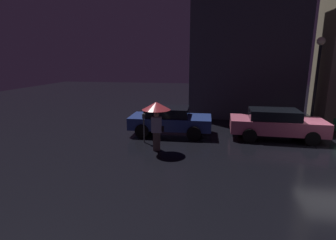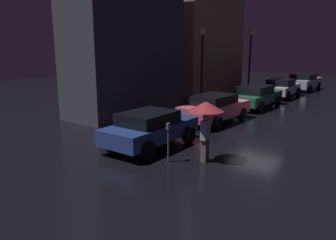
{
  "view_description": "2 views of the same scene",
  "coord_description": "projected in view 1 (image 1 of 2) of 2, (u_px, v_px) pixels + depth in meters",
  "views": [
    {
      "loc": [
        -5.22,
        -11.38,
        3.71
      ],
      "look_at": [
        -7.14,
        -0.16,
        1.06
      ],
      "focal_mm": 28.0,
      "sensor_mm": 36.0,
      "label": 1
    },
    {
      "loc": [
        -16.45,
        -6.6,
        3.81
      ],
      "look_at": [
        -7.39,
        0.36,
        1.19
      ],
      "focal_mm": 35.0,
      "sensor_mm": 36.0,
      "label": 2
    }
  ],
  "objects": [
    {
      "name": "parked_car_blue",
      "position": [
        170.0,
        120.0,
        13.17
      ],
      "size": [
        4.07,
        2.02,
        1.38
      ],
      "rotation": [
        0.0,
        0.0,
        0.03
      ],
      "color": "navy",
      "rests_on": "ground"
    },
    {
      "name": "street_lamp_near",
      "position": [
        318.0,
        68.0,
        13.63
      ],
      "size": [
        0.41,
        0.41,
        4.81
      ],
      "color": "black",
      "rests_on": "ground"
    },
    {
      "name": "parking_meter",
      "position": [
        144.0,
        125.0,
        11.79
      ],
      "size": [
        0.12,
        0.1,
        1.34
      ],
      "color": "#4C5154",
      "rests_on": "ground"
    },
    {
      "name": "building_facade_left",
      "position": [
        246.0,
        44.0,
        16.62
      ],
      "size": [
        6.86,
        3.0,
        9.34
      ],
      "color": "#3D3D47",
      "rests_on": "ground"
    },
    {
      "name": "parked_car_pink",
      "position": [
        276.0,
        123.0,
        12.43
      ],
      "size": [
        4.33,
        1.99,
        1.41
      ],
      "rotation": [
        0.0,
        0.0,
        -0.03
      ],
      "color": "#DB6684",
      "rests_on": "ground"
    },
    {
      "name": "pedestrian_with_umbrella",
      "position": [
        156.0,
        111.0,
        10.57
      ],
      "size": [
        1.16,
        1.16,
        2.04
      ],
      "rotation": [
        0.0,
        0.0,
        0.12
      ],
      "color": "#66564C",
      "rests_on": "ground"
    }
  ]
}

